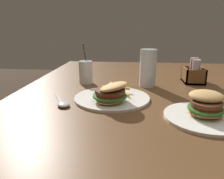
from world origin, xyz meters
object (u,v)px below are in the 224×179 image
Objects in this scene: juice_glass at (86,73)px; meal_plate_far at (205,110)px; spoon at (63,104)px; meal_plate_near at (112,95)px; condiment_caddy at (194,73)px; beer_glass at (148,69)px.

juice_glass is 0.77× the size of meal_plate_far.
meal_plate_near is at bearing 81.84° from spoon.
juice_glass reaches higher than condiment_caddy.
beer_glass is 0.41m from meal_plate_far.
spoon is 0.69m from condiment_caddy.
beer_glass is 0.90× the size of juice_glass.
juice_glass is at bearing -129.93° from meal_plate_far.
juice_glass is 0.61m from meal_plate_far.
condiment_caddy is at bearing 97.45° from juice_glass.
meal_plate_near is 0.19m from spoon.
beer_glass is (-0.24, 0.15, 0.06)m from meal_plate_near.
condiment_caddy is (-0.07, 0.55, -0.00)m from juice_glass.
spoon is (0.07, -0.17, -0.02)m from meal_plate_near.
meal_plate_near reaches higher than meal_plate_far.
condiment_caddy is (-0.40, 0.56, 0.04)m from spoon.
meal_plate_near is 0.34m from meal_plate_far.
meal_plate_far is at bearing -9.68° from condiment_caddy.
meal_plate_near is 1.79× the size of spoon.
beer_glass reaches higher than spoon.
meal_plate_far is at bearing 50.07° from juice_glass.
beer_glass is 0.31m from juice_glass.
beer_glass is 1.06× the size of spoon.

